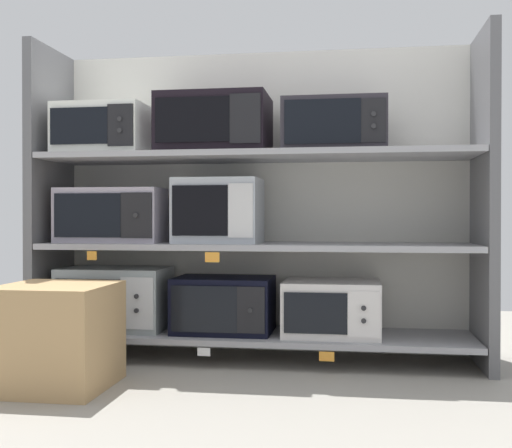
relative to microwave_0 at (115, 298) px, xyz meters
name	(u,v)px	position (x,y,z in m)	size (l,w,h in m)	color
ground	(215,422)	(0.77, -1.00, -0.32)	(6.23, 6.00, 0.02)	gray
back_panel	(263,202)	(0.77, 0.28, 0.53)	(2.43, 0.04, 1.67)	beige
upright_left	(50,201)	(-0.37, 0.00, 0.53)	(0.05, 0.50, 1.67)	#5B5B5E
upright_right	(484,199)	(1.91, 0.00, 0.53)	(0.05, 0.50, 1.67)	#5B5B5E
shelf_0	(256,335)	(0.77, 0.00, -0.18)	(2.23, 0.50, 0.03)	#99999E
microwave_0	(115,298)	(0.00, 0.00, 0.00)	(0.56, 0.36, 0.33)	#97A0A1
microwave_1	(224,305)	(0.60, 0.00, -0.02)	(0.51, 0.37, 0.29)	black
microwave_2	(332,308)	(1.16, 0.00, -0.03)	(0.49, 0.40, 0.28)	silver
price_tag_0	(95,349)	(-0.01, -0.25, -0.22)	(0.07, 0.00, 0.05)	beige
price_tag_1	(204,352)	(0.55, -0.25, -0.22)	(0.06, 0.00, 0.04)	white
price_tag_2	(327,356)	(1.15, -0.25, -0.22)	(0.07, 0.00, 0.05)	orange
shelf_1	(256,246)	(0.77, 0.00, 0.29)	(2.23, 0.50, 0.03)	#99999E
microwave_3	(114,215)	(0.00, 0.00, 0.45)	(0.56, 0.36, 0.29)	#A39BAB
microwave_4	(219,211)	(0.57, 0.00, 0.47)	(0.44, 0.35, 0.34)	#B0B7C0
price_tag_3	(92,256)	(-0.02, -0.25, 0.25)	(0.05, 0.00, 0.04)	orange
price_tag_4	(212,257)	(0.59, -0.25, 0.24)	(0.07, 0.00, 0.05)	orange
shelf_2	(256,156)	(0.77, 0.00, 0.76)	(2.23, 0.50, 0.03)	#99999E
microwave_5	(106,131)	(-0.05, 0.00, 0.90)	(0.47, 0.43, 0.27)	white
microwave_6	(215,125)	(0.55, 0.00, 0.92)	(0.57, 0.41, 0.30)	black
microwave_7	(335,126)	(1.18, 0.00, 0.90)	(0.52, 0.38, 0.26)	#2C282F
shipping_carton	(57,336)	(-0.01, -0.67, -0.08)	(0.46, 0.46, 0.45)	tan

